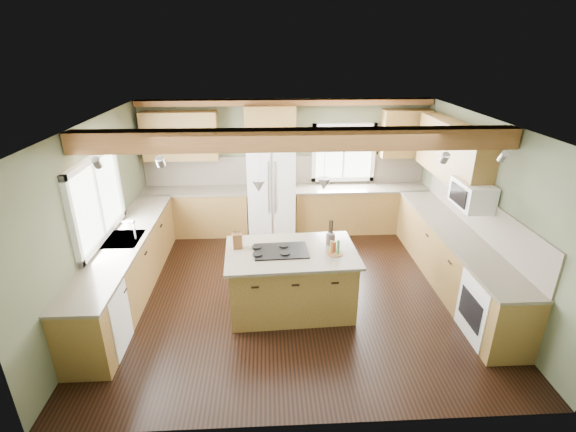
{
  "coord_description": "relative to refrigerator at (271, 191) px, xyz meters",
  "views": [
    {
      "loc": [
        -0.37,
        -5.56,
        3.6
      ],
      "look_at": [
        -0.07,
        0.3,
        1.13
      ],
      "focal_mm": 26.0,
      "sensor_mm": 36.0,
      "label": 1
    }
  ],
  "objects": [
    {
      "name": "floor",
      "position": [
        0.3,
        -2.12,
        -0.9
      ],
      "size": [
        5.6,
        5.6,
        0.0
      ],
      "primitive_type": "plane",
      "color": "black",
      "rests_on": "ground"
    },
    {
      "name": "ceiling",
      "position": [
        0.3,
        -2.12,
        1.7
      ],
      "size": [
        5.6,
        5.6,
        0.0
      ],
      "primitive_type": "plane",
      "rotation": [
        3.14,
        0.0,
        0.0
      ],
      "color": "silver",
      "rests_on": "wall_back"
    },
    {
      "name": "wall_back",
      "position": [
        0.3,
        0.38,
        0.4
      ],
      "size": [
        5.6,
        0.0,
        5.6
      ],
      "primitive_type": "plane",
      "rotation": [
        1.57,
        0.0,
        0.0
      ],
      "color": "#484F38",
      "rests_on": "ground"
    },
    {
      "name": "wall_left",
      "position": [
        -2.5,
        -2.12,
        0.4
      ],
      "size": [
        0.0,
        5.0,
        5.0
      ],
      "primitive_type": "plane",
      "rotation": [
        1.57,
        0.0,
        1.57
      ],
      "color": "#484F38",
      "rests_on": "ground"
    },
    {
      "name": "wall_right",
      "position": [
        3.1,
        -2.12,
        0.4
      ],
      "size": [
        0.0,
        5.0,
        5.0
      ],
      "primitive_type": "plane",
      "rotation": [
        1.57,
        0.0,
        -1.57
      ],
      "color": "#484F38",
      "rests_on": "ground"
    },
    {
      "name": "ceiling_beam",
      "position": [
        0.3,
        -2.58,
        1.57
      ],
      "size": [
        5.55,
        0.26,
        0.26
      ],
      "primitive_type": "cube",
      "color": "brown",
      "rests_on": "ceiling"
    },
    {
      "name": "soffit_trim",
      "position": [
        0.3,
        0.28,
        1.64
      ],
      "size": [
        5.55,
        0.2,
        0.1
      ],
      "primitive_type": "cube",
      "color": "brown",
      "rests_on": "ceiling"
    },
    {
      "name": "backsplash_back",
      "position": [
        0.3,
        0.36,
        0.31
      ],
      "size": [
        5.58,
        0.03,
        0.58
      ],
      "primitive_type": "cube",
      "color": "brown",
      "rests_on": "wall_back"
    },
    {
      "name": "backsplash_right",
      "position": [
        3.08,
        -2.07,
        0.31
      ],
      "size": [
        0.03,
        3.7,
        0.58
      ],
      "primitive_type": "cube",
      "color": "brown",
      "rests_on": "wall_right"
    },
    {
      "name": "base_cab_back_left",
      "position": [
        -1.49,
        0.08,
        -0.46
      ],
      "size": [
        2.02,
        0.6,
        0.88
      ],
      "primitive_type": "cube",
      "color": "brown",
      "rests_on": "floor"
    },
    {
      "name": "counter_back_left",
      "position": [
        -1.49,
        0.08,
        0.0
      ],
      "size": [
        2.06,
        0.64,
        0.04
      ],
      "primitive_type": "cube",
      "color": "#4F453A",
      "rests_on": "base_cab_back_left"
    },
    {
      "name": "base_cab_back_right",
      "position": [
        1.79,
        0.08,
        -0.46
      ],
      "size": [
        2.62,
        0.6,
        0.88
      ],
      "primitive_type": "cube",
      "color": "brown",
      "rests_on": "floor"
    },
    {
      "name": "counter_back_right",
      "position": [
        1.79,
        0.08,
        0.0
      ],
      "size": [
        2.66,
        0.64,
        0.04
      ],
      "primitive_type": "cube",
      "color": "#4F453A",
      "rests_on": "base_cab_back_right"
    },
    {
      "name": "base_cab_left",
      "position": [
        -2.2,
        -2.07,
        -0.46
      ],
      "size": [
        0.6,
        3.7,
        0.88
      ],
      "primitive_type": "cube",
      "color": "brown",
      "rests_on": "floor"
    },
    {
      "name": "counter_left",
      "position": [
        -2.2,
        -2.07,
        0.0
      ],
      "size": [
        0.64,
        3.74,
        0.04
      ],
      "primitive_type": "cube",
      "color": "#4F453A",
      "rests_on": "base_cab_left"
    },
    {
      "name": "base_cab_right",
      "position": [
        2.8,
        -2.07,
        -0.46
      ],
      "size": [
        0.6,
        3.7,
        0.88
      ],
      "primitive_type": "cube",
      "color": "brown",
      "rests_on": "floor"
    },
    {
      "name": "counter_right",
      "position": [
        2.8,
        -2.07,
        0.0
      ],
      "size": [
        0.64,
        3.74,
        0.04
      ],
      "primitive_type": "cube",
      "color": "#4F453A",
      "rests_on": "base_cab_right"
    },
    {
      "name": "upper_cab_back_left",
      "position": [
        -1.69,
        0.21,
        1.05
      ],
      "size": [
        1.4,
        0.35,
        0.9
      ],
      "primitive_type": "cube",
      "color": "brown",
      "rests_on": "wall_back"
    },
    {
      "name": "upper_cab_over_fridge",
      "position": [
        -0.0,
        0.21,
        1.25
      ],
      "size": [
        0.96,
        0.35,
        0.7
      ],
      "primitive_type": "cube",
      "color": "brown",
      "rests_on": "wall_back"
    },
    {
      "name": "upper_cab_right",
      "position": [
        2.92,
        -1.22,
        1.05
      ],
      "size": [
        0.35,
        2.2,
        0.9
      ],
      "primitive_type": "cube",
      "color": "brown",
      "rests_on": "wall_right"
    },
    {
      "name": "upper_cab_back_corner",
      "position": [
        2.6,
        0.21,
        1.05
      ],
      "size": [
        0.9,
        0.35,
        0.9
      ],
      "primitive_type": "cube",
      "color": "brown",
      "rests_on": "wall_back"
    },
    {
      "name": "window_left",
      "position": [
        -2.48,
        -2.07,
        0.65
      ],
      "size": [
        0.04,
        1.6,
        1.05
      ],
      "primitive_type": "cube",
      "color": "white",
      "rests_on": "wall_left"
    },
    {
      "name": "window_back",
      "position": [
        1.45,
        0.36,
        0.65
      ],
      "size": [
        1.1,
        0.04,
        1.0
      ],
      "primitive_type": "cube",
      "color": "white",
      "rests_on": "wall_back"
    },
    {
      "name": "sink",
      "position": [
        -2.2,
        -2.07,
        0.01
      ],
      "size": [
        0.5,
        0.65,
        0.03
      ],
      "primitive_type": "cube",
      "color": "#262628",
      "rests_on": "counter_left"
    },
    {
      "name": "faucet",
      "position": [
        -2.02,
        -2.07,
        0.15
      ],
      "size": [
        0.02,
        0.02,
        0.28
      ],
      "primitive_type": "cylinder",
      "color": "#B2B2B7",
      "rests_on": "sink"
    },
    {
      "name": "dishwasher",
      "position": [
        -2.19,
        -3.37,
        -0.47
      ],
      "size": [
        0.6,
        0.6,
        0.84
      ],
      "primitive_type": "cube",
      "color": "white",
      "rests_on": "floor"
    },
    {
      "name": "oven",
      "position": [
        2.79,
        -3.37,
        -0.47
      ],
      "size": [
        0.6,
        0.72,
        0.84
      ],
      "primitive_type": "cube",
      "color": "white",
      "rests_on": "floor"
    },
    {
      "name": "microwave",
      "position": [
        2.88,
        -2.17,
        0.65
      ],
      "size": [
        0.4,
        0.7,
        0.38
      ],
      "primitive_type": "cube",
      "color": "white",
      "rests_on": "wall_right"
    },
    {
      "name": "pendant_left",
      "position": [
        -0.19,
        -2.6,
        0.98
      ],
      "size": [
        0.18,
        0.18,
        0.16
      ],
      "primitive_type": "cone",
      "rotation": [
        3.14,
        0.0,
        0.0
      ],
      "color": "#B2B2B7",
      "rests_on": "ceiling"
    },
    {
      "name": "pendant_right",
      "position": [
        0.66,
        -2.56,
        0.98
      ],
      "size": [
        0.18,
        0.18,
        0.16
      ],
      "primitive_type": "cone",
      "rotation": [
        3.14,
        0.0,
        0.0
      ],
      "color": "#B2B2B7",
      "rests_on": "ceiling"
    },
    {
      "name": "refrigerator",
      "position": [
        0.0,
        0.0,
        0.0
      ],
      "size": [
        0.9,
        0.74,
        1.8
      ],
      "primitive_type": "cube",
      "color": "white",
      "rests_on": "floor"
    },
    {
      "name": "island",
      "position": [
        0.24,
        -2.58,
        -0.46
      ],
      "size": [
        1.74,
        1.11,
        0.88
      ],
      "primitive_type": "cube",
      "rotation": [
        0.0,
        0.0,
        0.05
      ],
      "color": "brown",
      "rests_on": "floor"
    },
    {
      "name": "island_top",
      "position": [
        0.24,
        -2.58,
        0.0
      ],
      "size": [
        1.86,
        1.23,
        0.04
      ],
      "primitive_type": "cube",
      "rotation": [
        0.0,
        0.0,
        0.05
      ],
      "color": "#4F453A",
      "rests_on": "island"
    },
    {
      "name": "cooktop",
      "position": [
        0.1,
        -2.59,
        0.03
      ],
      "size": [
        0.76,
        0.52,
        0.02
      ],
      "primitive_type": "cube",
      "rotation": [
        0.0,
        0.0,
        0.05
      ],
      "color": "black",
      "rests_on": "island_top"
    },
    {
      "name": "knife_block",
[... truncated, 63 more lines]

